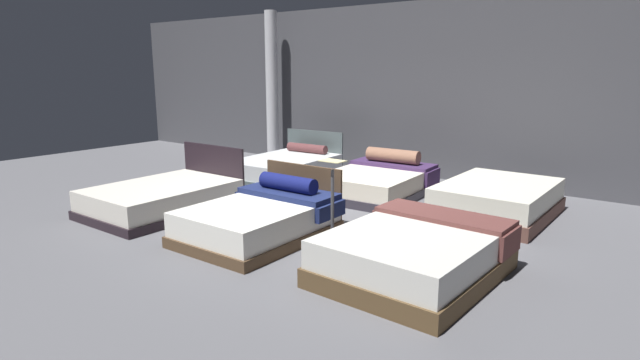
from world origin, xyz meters
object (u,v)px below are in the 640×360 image
bed_0 (163,198)px  support_pillar (272,87)px  bed_2 (415,254)px  bed_3 (286,168)px  bed_1 (262,218)px  bed_4 (377,182)px  price_sign (332,218)px  bed_5 (497,200)px

bed_0 → support_pillar: support_pillar is taller
bed_2 → bed_3: (-4.29, 2.89, -0.02)m
bed_0 → bed_1: size_ratio=1.11×
bed_4 → price_sign: size_ratio=1.82×
bed_0 → bed_2: size_ratio=1.07×
bed_1 → bed_3: (-2.08, 2.91, -0.02)m
bed_2 → bed_0: bearing=-177.0°
bed_1 → price_sign: size_ratio=1.71×
bed_2 → bed_1: bearing=-177.2°
bed_5 → support_pillar: bearing=165.9°
bed_0 → bed_1: bearing=0.8°
bed_4 → bed_2: bearing=-55.7°
bed_3 → price_sign: (3.19, -2.86, 0.21)m
support_pillar → bed_3: bearing=-41.5°
bed_1 → support_pillar: (-3.77, 4.41, 1.49)m
bed_0 → price_sign: 3.19m
support_pillar → bed_4: bearing=-21.4°
bed_3 → support_pillar: support_pillar is taller
bed_4 → support_pillar: size_ratio=0.60×
bed_0 → bed_1: (2.06, 0.03, 0.03)m
price_sign → bed_4: bearing=110.4°
bed_5 → bed_1: bearing=-126.8°
bed_4 → price_sign: bearing=-72.1°
price_sign → support_pillar: size_ratio=0.33×
bed_5 → price_sign: size_ratio=1.79×
bed_3 → price_sign: size_ratio=1.94×
bed_1 → bed_5: size_ratio=0.96×
bed_3 → bed_0: bearing=-92.6°
bed_2 → price_sign: size_ratio=1.77×
bed_0 → bed_5: 5.12m
bed_2 → bed_5: bearing=93.1°
bed_1 → bed_2: (2.21, 0.02, 0.00)m
bed_3 → bed_2: bearing=-36.8°
bed_2 → support_pillar: size_ratio=0.58×
bed_4 → support_pillar: 4.37m
bed_3 → bed_1: bearing=-57.3°
price_sign → support_pillar: (-4.88, 4.37, 1.30)m
price_sign → support_pillar: 6.68m
bed_0 → bed_2: (4.28, 0.05, 0.03)m
bed_2 → bed_3: bed_3 is taller
bed_5 → bed_4: bearing=178.9°
support_pillar → bed_0: bearing=-69.0°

